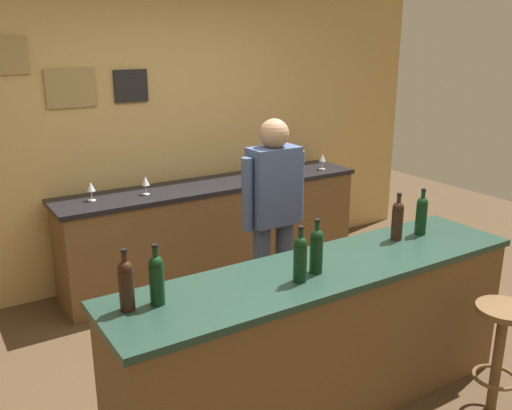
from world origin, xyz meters
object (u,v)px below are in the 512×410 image
at_px(wine_bottle_c, 300,257).
at_px(wine_bottle_e, 397,219).
at_px(bartender, 273,213).
at_px(wine_glass_a, 91,187).
at_px(wine_bottle_d, 316,249).
at_px(wine_bottle_a, 126,283).
at_px(wine_bottle_f, 422,214).
at_px(wine_bottle_b, 157,278).
at_px(bar_stool, 500,341).
at_px(wine_glass_e, 322,158).
at_px(wine_glass_b, 145,182).
at_px(wine_glass_c, 283,163).
at_px(wine_glass_d, 300,160).

bearing_deg(wine_bottle_c, wine_bottle_e, 11.28).
bearing_deg(bartender, wine_glass_a, 130.43).
relative_size(bartender, wine_bottle_d, 5.29).
distance_m(wine_bottle_a, wine_bottle_e, 1.77).
relative_size(wine_bottle_d, wine_bottle_f, 1.00).
distance_m(wine_bottle_b, wine_bottle_d, 0.88).
xyz_separation_m(bar_stool, wine_bottle_c, (-1.10, 0.49, 0.60)).
height_order(wine_bottle_c, wine_glass_a, wine_bottle_c).
bearing_deg(wine_bottle_f, wine_bottle_a, 179.78).
bearing_deg(wine_bottle_d, wine_glass_e, 50.31).
xyz_separation_m(wine_bottle_c, wine_glass_e, (1.79, 2.04, -0.05)).
distance_m(bartender, wine_glass_b, 1.22).
bearing_deg(wine_bottle_c, wine_glass_b, 90.76).
distance_m(wine_bottle_a, wine_bottle_c, 0.89).
distance_m(wine_glass_c, wine_glass_d, 0.22).
height_order(wine_glass_c, wine_glass_e, same).
bearing_deg(wine_bottle_e, wine_glass_a, 124.52).
height_order(wine_bottle_a, wine_bottle_f, same).
relative_size(wine_glass_d, wine_glass_e, 1.00).
xyz_separation_m(wine_bottle_b, wine_glass_c, (2.08, 1.92, -0.05)).
distance_m(bar_stool, wine_glass_e, 2.68).
bearing_deg(wine_glass_d, wine_glass_b, 179.75).
bearing_deg(wine_glass_c, wine_bottle_f, -97.26).
relative_size(wine_bottle_c, wine_glass_c, 1.97).
bearing_deg(wine_bottle_c, wine_glass_d, 53.20).
bearing_deg(wine_bottle_d, bartender, 68.85).
bearing_deg(wine_glass_a, wine_glass_d, -1.85).
xyz_separation_m(wine_glass_a, wine_glass_d, (2.03, -0.07, 0.00)).
height_order(wine_bottle_f, wine_glass_e, wine_bottle_f).
relative_size(wine_bottle_f, wine_glass_e, 1.97).
xyz_separation_m(wine_bottle_f, wine_glass_c, (0.24, 1.91, -0.05)).
height_order(wine_bottle_a, wine_glass_c, wine_bottle_a).
distance_m(wine_glass_b, wine_glass_d, 1.59).
bearing_deg(wine_bottle_d, wine_bottle_f, 7.40).
height_order(wine_bottle_b, wine_bottle_d, same).
distance_m(wine_bottle_c, wine_bottle_d, 0.15).
bearing_deg(wine_bottle_e, wine_bottle_f, -2.67).
relative_size(bar_stool, wine_bottle_b, 2.22).
distance_m(wine_bottle_c, wine_bottle_f, 1.12).
height_order(wine_bottle_b, wine_glass_b, wine_bottle_b).
distance_m(wine_bottle_b, wine_glass_d, 3.00).
relative_size(bartender, wine_glass_a, 10.45).
bearing_deg(wine_bottle_f, wine_glass_d, 76.57).
relative_size(wine_bottle_f, wine_glass_b, 1.97).
distance_m(wine_bottle_b, wine_glass_c, 2.83).
relative_size(wine_bottle_a, wine_glass_e, 1.97).
height_order(wine_bottle_d, wine_bottle_e, same).
bearing_deg(wine_glass_b, wine_glass_c, -0.95).
bearing_deg(wine_bottle_a, bar_stool, -18.78).
height_order(wine_glass_d, wine_glass_e, same).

